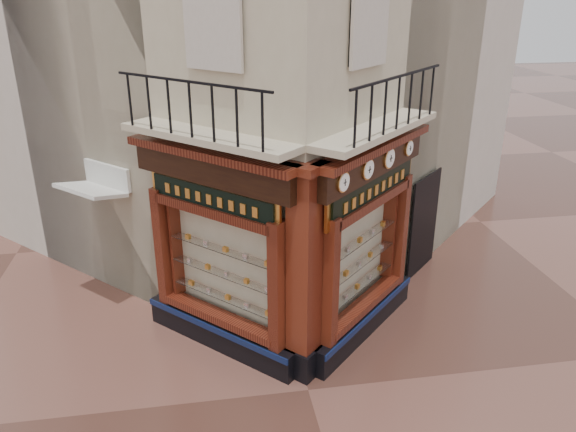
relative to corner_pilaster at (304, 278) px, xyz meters
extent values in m
plane|color=#482A21|center=(0.00, -0.50, -1.95)|extent=(80.00, 80.00, 0.00)
cube|color=beige|center=(0.00, 5.66, 4.05)|extent=(11.31, 11.31, 12.00)
cube|color=beige|center=(-2.47, 8.13, 3.55)|extent=(11.31, 11.31, 11.00)
cube|color=beige|center=(2.47, 8.13, 3.55)|extent=(11.31, 11.31, 11.00)
cube|color=black|center=(-1.44, 1.04, -1.67)|extent=(2.72, 2.72, 0.55)
cube|color=#0C183E|center=(-1.57, 0.91, -1.46)|extent=(2.50, 2.50, 0.12)
cube|color=#37100A|center=(-0.45, 0.05, -0.17)|extent=(0.37, 0.37, 2.45)
cube|color=#37100A|center=(-2.43, 2.03, -0.17)|extent=(0.37, 0.37, 2.45)
cube|color=#FFF1C1|center=(-1.20, 1.27, -0.20)|extent=(1.80, 1.80, 2.10)
cube|color=black|center=(-1.42, 1.05, 1.65)|extent=(2.69, 2.69, 0.50)
cube|color=#37100A|center=(-1.47, 1.00, 1.96)|extent=(2.86, 2.86, 0.14)
cube|color=black|center=(1.44, 1.04, -1.67)|extent=(2.72, 2.72, 0.55)
cube|color=#0C183E|center=(1.57, 0.91, -1.46)|extent=(2.50, 2.50, 0.12)
cube|color=#37100A|center=(0.45, 0.05, -0.17)|extent=(0.37, 0.37, 2.45)
cube|color=#37100A|center=(2.43, 2.03, -0.17)|extent=(0.37, 0.37, 2.45)
cube|color=#FFF1C1|center=(1.20, 1.27, -0.20)|extent=(1.80, 1.80, 2.10)
cube|color=black|center=(1.42, 1.05, 1.65)|extent=(2.69, 2.69, 0.50)
cube|color=#37100A|center=(1.47, 1.00, 1.96)|extent=(2.86, 2.86, 0.14)
cube|color=black|center=(0.00, 0.00, -1.67)|extent=(0.78, 0.78, 0.55)
cube|color=#37100A|center=(0.00, 0.00, 0.25)|extent=(0.64, 0.64, 3.50)
cube|color=#37100A|center=(0.00, 0.00, 1.96)|extent=(0.85, 0.85, 0.14)
cube|color=beige|center=(-1.48, 0.99, 2.25)|extent=(2.97, 2.97, 0.12)
cube|color=black|center=(-1.72, 0.76, 3.20)|extent=(2.36, 2.36, 0.04)
cube|color=beige|center=(1.48, 0.99, 2.25)|extent=(2.97, 2.97, 0.12)
cube|color=black|center=(1.72, 0.76, 3.20)|extent=(2.36, 2.36, 0.04)
cylinder|color=gold|center=(0.62, 0.02, 1.67)|extent=(0.28, 0.28, 0.35)
cylinder|color=white|center=(0.64, 0.00, 1.67)|extent=(0.22, 0.22, 0.30)
cube|color=black|center=(0.65, -0.01, 1.67)|extent=(0.02, 0.02, 0.12)
cube|color=black|center=(0.65, -0.01, 1.67)|extent=(0.07, 0.07, 0.01)
cylinder|color=gold|center=(1.20, 0.61, 1.67)|extent=(0.30, 0.30, 0.37)
cylinder|color=white|center=(1.23, 0.59, 1.67)|extent=(0.24, 0.24, 0.32)
cube|color=black|center=(1.24, 0.58, 1.67)|extent=(0.02, 0.02, 0.12)
cube|color=black|center=(1.24, 0.58, 1.67)|extent=(0.07, 0.07, 0.01)
cylinder|color=gold|center=(1.78, 1.19, 1.67)|extent=(0.31, 0.31, 0.39)
cylinder|color=white|center=(1.80, 1.16, 1.67)|extent=(0.25, 0.25, 0.34)
cube|color=black|center=(1.81, 1.15, 1.67)|extent=(0.02, 0.02, 0.13)
cube|color=black|center=(1.81, 1.15, 1.67)|extent=(0.08, 0.08, 0.01)
cylinder|color=gold|center=(2.38, 1.79, 1.67)|extent=(0.26, 0.26, 0.32)
cylinder|color=white|center=(2.40, 1.76, 1.67)|extent=(0.21, 0.21, 0.27)
cube|color=black|center=(2.41, 1.75, 1.67)|extent=(0.02, 0.02, 0.11)
cube|color=black|center=(2.41, 1.75, 1.67)|extent=(0.06, 0.06, 0.01)
cube|color=gold|center=(-1.45, 1.03, 1.15)|extent=(2.15, 2.15, 0.57)
cube|color=black|center=(-1.48, 1.00, 1.15)|extent=(2.00, 2.00, 0.43)
cube|color=gold|center=(1.45, 1.03, 1.15)|extent=(2.30, 2.30, 0.62)
cube|color=black|center=(1.48, 1.00, 1.15)|extent=(2.14, 2.14, 0.46)
camera|label=1|loc=(-1.62, -8.21, 4.60)|focal=35.00mm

